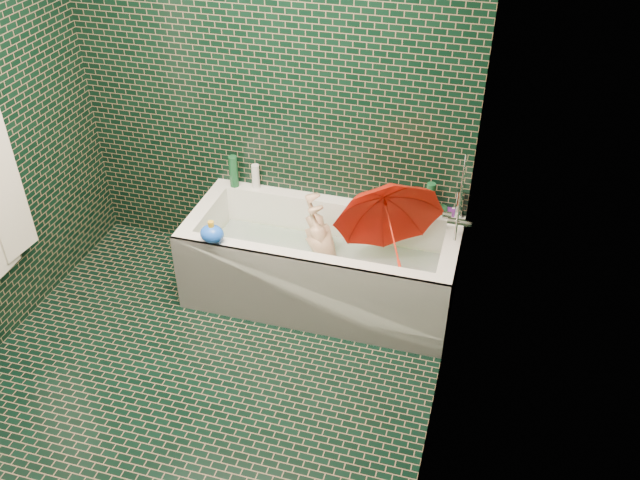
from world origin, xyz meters
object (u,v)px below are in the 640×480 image
(child, at_px, (327,255))
(umbrella, at_px, (392,232))
(bathtub, at_px, (321,271))
(bath_toy, at_px, (212,234))
(rubber_duck, at_px, (427,210))

(child, relative_size, umbrella, 1.30)
(bathtub, xyz_separation_m, bath_toy, (-0.58, -0.33, 0.40))
(bathtub, xyz_separation_m, rubber_duck, (0.61, 0.32, 0.38))
(rubber_duck, bearing_deg, bathtub, -167.88)
(child, height_order, bath_toy, bath_toy)
(umbrella, bearing_deg, bathtub, 161.62)
(bath_toy, bearing_deg, rubber_duck, 40.51)
(child, bearing_deg, bath_toy, -77.66)
(umbrella, relative_size, rubber_duck, 5.61)
(child, distance_m, bath_toy, 0.78)
(bathtub, relative_size, rubber_duck, 14.93)
(bath_toy, bearing_deg, bathtub, 41.14)
(bathtub, bearing_deg, bath_toy, -150.62)
(child, relative_size, bath_toy, 5.00)
(umbrella, height_order, rubber_duck, umbrella)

